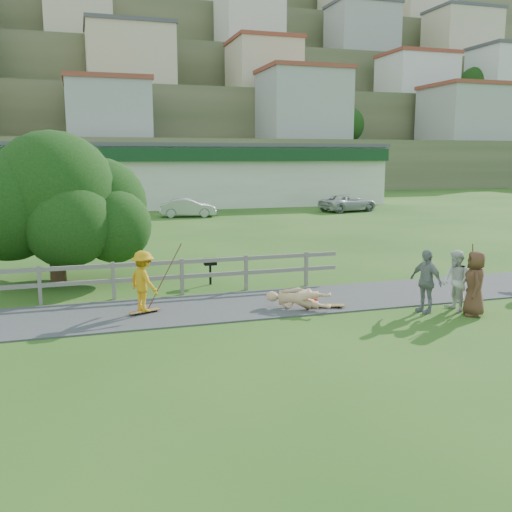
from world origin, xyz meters
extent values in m
plane|color=#235016|center=(0.00, 0.00, 0.00)|extent=(260.00, 260.00, 0.00)
cube|color=#333335|center=(0.00, 1.50, 0.02)|extent=(34.00, 3.00, 0.04)
cube|color=#615D55|center=(-6.00, 3.30, 0.55)|extent=(0.10, 0.10, 1.10)
cube|color=#615D55|center=(-4.00, 3.30, 0.55)|extent=(0.10, 0.10, 1.10)
cube|color=#615D55|center=(-2.00, 3.30, 0.55)|extent=(0.10, 0.10, 1.10)
cube|color=#615D55|center=(0.00, 3.30, 0.55)|extent=(0.10, 0.10, 1.10)
cube|color=#615D55|center=(2.00, 3.30, 0.55)|extent=(0.10, 0.10, 1.10)
cube|color=#615D55|center=(-4.50, 3.30, 1.00)|extent=(15.00, 0.08, 0.12)
cube|color=#615D55|center=(-4.50, 3.30, 0.55)|extent=(15.00, 0.08, 0.12)
cube|color=beige|center=(4.00, 35.00, 2.40)|extent=(32.00, 10.00, 4.80)
cube|color=#14381C|center=(4.00, 29.80, 4.20)|extent=(32.00, 0.60, 1.00)
cube|color=#4A4A4F|center=(4.00, 35.00, 4.95)|extent=(32.50, 10.50, 0.30)
cube|color=#44502F|center=(0.00, 55.00, 3.00)|extent=(220.00, 14.00, 6.00)
cube|color=beige|center=(0.00, 55.00, 9.50)|extent=(10.00, 9.00, 7.00)
cube|color=#4A4A4F|center=(0.00, 55.00, 13.25)|extent=(10.40, 9.40, 0.50)
cube|color=#44502F|center=(0.00, 68.00, 6.50)|extent=(220.00, 14.00, 13.00)
cube|color=beige|center=(0.00, 68.00, 16.50)|extent=(10.00, 9.00, 7.00)
cube|color=#4A4A4F|center=(0.00, 68.00, 20.25)|extent=(10.40, 9.40, 0.50)
cube|color=#44502F|center=(0.00, 81.00, 10.50)|extent=(220.00, 14.00, 21.00)
cube|color=beige|center=(0.00, 81.00, 24.50)|extent=(10.00, 9.00, 7.00)
cube|color=#44502F|center=(0.00, 94.00, 15.00)|extent=(220.00, 14.00, 30.00)
cube|color=#44502F|center=(0.00, 108.00, 20.00)|extent=(220.00, 14.00, 40.00)
imported|color=orange|center=(-3.33, 1.41, 0.80)|extent=(1.01, 1.19, 1.60)
imported|color=#DDA97A|center=(0.68, 0.62, 0.32)|extent=(1.36, 1.66, 0.64)
imported|color=silver|center=(4.64, -0.72, 0.83)|extent=(0.71, 0.86, 1.65)
imported|color=gray|center=(3.84, -0.54, 0.85)|extent=(0.68, 1.07, 1.69)
imported|color=brown|center=(4.87, -1.20, 0.85)|extent=(0.87, 0.99, 1.70)
imported|color=#A7A9AF|center=(2.20, 25.12, 0.63)|extent=(3.98, 1.96, 1.25)
imported|color=#B8B8B4|center=(14.43, 25.48, 0.63)|extent=(4.89, 3.10, 1.26)
sphere|color=#B80C13|center=(1.28, 0.97, 0.12)|extent=(0.25, 0.25, 0.25)
cylinder|color=#543421|center=(-2.73, 1.81, 1.01)|extent=(0.03, 0.03, 2.03)
cylinder|color=#543421|center=(5.13, -0.78, 0.92)|extent=(0.03, 0.03, 1.84)
camera|label=1|loc=(-4.80, -13.29, 4.11)|focal=40.00mm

